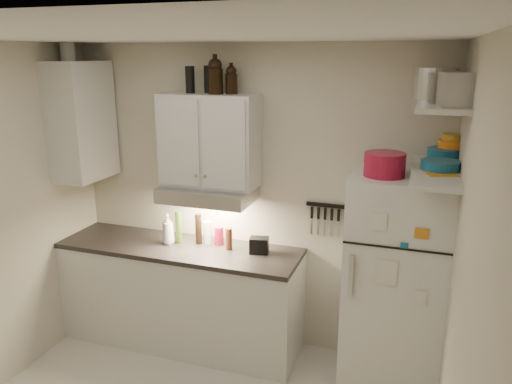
% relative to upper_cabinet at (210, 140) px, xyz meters
% --- Properties ---
extents(ceiling, '(3.20, 3.00, 0.02)m').
position_rel_upper_cabinet_xyz_m(ceiling, '(0.30, -1.33, 0.78)').
color(ceiling, white).
rests_on(ceiling, ground).
extents(back_wall, '(3.20, 0.02, 2.60)m').
position_rel_upper_cabinet_xyz_m(back_wall, '(0.30, 0.18, -0.53)').
color(back_wall, beige).
rests_on(back_wall, ground).
extents(right_wall, '(0.02, 3.00, 2.60)m').
position_rel_upper_cabinet_xyz_m(right_wall, '(1.91, -1.33, -0.53)').
color(right_wall, beige).
rests_on(right_wall, ground).
extents(base_cabinet, '(2.10, 0.60, 0.88)m').
position_rel_upper_cabinet_xyz_m(base_cabinet, '(-0.25, -0.14, -1.39)').
color(base_cabinet, silver).
rests_on(base_cabinet, floor).
extents(countertop, '(2.10, 0.62, 0.04)m').
position_rel_upper_cabinet_xyz_m(countertop, '(-0.25, -0.14, -0.93)').
color(countertop, '#282422').
rests_on(countertop, base_cabinet).
extents(upper_cabinet, '(0.80, 0.33, 0.75)m').
position_rel_upper_cabinet_xyz_m(upper_cabinet, '(0.00, 0.00, 0.00)').
color(upper_cabinet, silver).
rests_on(upper_cabinet, back_wall).
extents(side_cabinet, '(0.33, 0.55, 1.00)m').
position_rel_upper_cabinet_xyz_m(side_cabinet, '(-1.14, -0.14, 0.12)').
color(side_cabinet, silver).
rests_on(side_cabinet, left_wall).
extents(range_hood, '(0.76, 0.46, 0.12)m').
position_rel_upper_cabinet_xyz_m(range_hood, '(0.00, -0.06, -0.44)').
color(range_hood, silver).
rests_on(range_hood, back_wall).
extents(fridge, '(0.70, 0.68, 1.70)m').
position_rel_upper_cabinet_xyz_m(fridge, '(1.55, -0.18, -0.98)').
color(fridge, silver).
rests_on(fridge, floor).
extents(shelf_hi, '(0.30, 0.95, 0.03)m').
position_rel_upper_cabinet_xyz_m(shelf_hi, '(1.75, -0.31, 0.38)').
color(shelf_hi, silver).
rests_on(shelf_hi, right_wall).
extents(shelf_lo, '(0.30, 0.95, 0.03)m').
position_rel_upper_cabinet_xyz_m(shelf_lo, '(1.75, -0.31, -0.07)').
color(shelf_lo, silver).
rests_on(shelf_lo, right_wall).
extents(knife_strip, '(0.42, 0.02, 0.03)m').
position_rel_upper_cabinet_xyz_m(knife_strip, '(1.00, 0.15, -0.51)').
color(knife_strip, black).
rests_on(knife_strip, back_wall).
extents(dutch_oven, '(0.30, 0.30, 0.16)m').
position_rel_upper_cabinet_xyz_m(dutch_oven, '(1.42, -0.27, -0.04)').
color(dutch_oven, maroon).
rests_on(dutch_oven, fridge).
extents(book_stack, '(0.25, 0.28, 0.08)m').
position_rel_upper_cabinet_xyz_m(book_stack, '(1.77, -0.39, -0.09)').
color(book_stack, orange).
rests_on(book_stack, fridge).
extents(spice_jar, '(0.06, 0.06, 0.09)m').
position_rel_upper_cabinet_xyz_m(spice_jar, '(1.53, -0.16, -0.08)').
color(spice_jar, silver).
rests_on(spice_jar, fridge).
extents(stock_pot, '(0.30, 0.30, 0.20)m').
position_rel_upper_cabinet_xyz_m(stock_pot, '(1.70, -0.08, 0.49)').
color(stock_pot, silver).
rests_on(stock_pot, shelf_hi).
extents(tin_a, '(0.19, 0.18, 0.18)m').
position_rel_upper_cabinet_xyz_m(tin_a, '(1.75, -0.34, 0.48)').
color(tin_a, '#AAAAAD').
rests_on(tin_a, shelf_hi).
extents(tin_b, '(0.23, 0.23, 0.19)m').
position_rel_upper_cabinet_xyz_m(tin_b, '(1.82, -0.60, 0.49)').
color(tin_b, '#AAAAAD').
rests_on(tin_b, shelf_hi).
extents(bowl_teal, '(0.22, 0.22, 0.09)m').
position_rel_upper_cabinet_xyz_m(bowl_teal, '(1.80, 0.01, -0.01)').
color(bowl_teal, '#175B81').
rests_on(bowl_teal, shelf_lo).
extents(bowl_orange, '(0.18, 0.18, 0.05)m').
position_rel_upper_cabinet_xyz_m(bowl_orange, '(1.85, 0.06, 0.07)').
color(bowl_orange, orange).
rests_on(bowl_orange, bowl_teal).
extents(bowl_yellow, '(0.14, 0.14, 0.04)m').
position_rel_upper_cabinet_xyz_m(bowl_yellow, '(1.85, 0.06, 0.12)').
color(bowl_yellow, '#C28922').
rests_on(bowl_yellow, bowl_orange).
extents(plates, '(0.26, 0.26, 0.06)m').
position_rel_upper_cabinet_xyz_m(plates, '(1.78, -0.30, -0.02)').
color(plates, '#175B81').
rests_on(plates, shelf_lo).
extents(growler_a, '(0.16, 0.16, 0.28)m').
position_rel_upper_cabinet_xyz_m(growler_a, '(0.07, -0.02, 0.52)').
color(growler_a, black).
rests_on(growler_a, upper_cabinet).
extents(growler_b, '(0.12, 0.12, 0.22)m').
position_rel_upper_cabinet_xyz_m(growler_b, '(0.19, 0.03, 0.49)').
color(growler_b, black).
rests_on(growler_b, upper_cabinet).
extents(thermos_a, '(0.09, 0.09, 0.22)m').
position_rel_upper_cabinet_xyz_m(thermos_a, '(-0.02, 0.06, 0.48)').
color(thermos_a, black).
rests_on(thermos_a, upper_cabinet).
extents(thermos_b, '(0.08, 0.08, 0.21)m').
position_rel_upper_cabinet_xyz_m(thermos_b, '(-0.16, 0.01, 0.48)').
color(thermos_b, black).
rests_on(thermos_b, upper_cabinet).
extents(side_jar, '(0.14, 0.14, 0.16)m').
position_rel_upper_cabinet_xyz_m(side_jar, '(-1.20, -0.14, 0.71)').
color(side_jar, silver).
rests_on(side_jar, side_cabinet).
extents(soap_bottle, '(0.15, 0.15, 0.30)m').
position_rel_upper_cabinet_xyz_m(soap_bottle, '(-0.36, -0.12, -0.76)').
color(soap_bottle, silver).
rests_on(soap_bottle, countertop).
extents(pepper_mill, '(0.06, 0.06, 0.19)m').
position_rel_upper_cabinet_xyz_m(pepper_mill, '(0.18, -0.07, -0.81)').
color(pepper_mill, '#582D1A').
rests_on(pepper_mill, countertop).
extents(oil_bottle, '(0.06, 0.06, 0.28)m').
position_rel_upper_cabinet_xyz_m(oil_bottle, '(-0.28, -0.07, -0.76)').
color(oil_bottle, '#385715').
rests_on(oil_bottle, countertop).
extents(vinegar_bottle, '(0.07, 0.07, 0.27)m').
position_rel_upper_cabinet_xyz_m(vinegar_bottle, '(-0.11, -0.03, -0.77)').
color(vinegar_bottle, black).
rests_on(vinegar_bottle, countertop).
extents(clear_bottle, '(0.08, 0.08, 0.21)m').
position_rel_upper_cabinet_xyz_m(clear_bottle, '(-0.03, -0.02, -0.80)').
color(clear_bottle, silver).
rests_on(clear_bottle, countertop).
extents(red_jar, '(0.09, 0.09, 0.16)m').
position_rel_upper_cabinet_xyz_m(red_jar, '(0.06, 0.01, -0.83)').
color(red_jar, maroon).
rests_on(red_jar, countertop).
extents(caddy, '(0.17, 0.14, 0.13)m').
position_rel_upper_cabinet_xyz_m(caddy, '(0.45, -0.06, -0.84)').
color(caddy, black).
rests_on(caddy, countertop).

